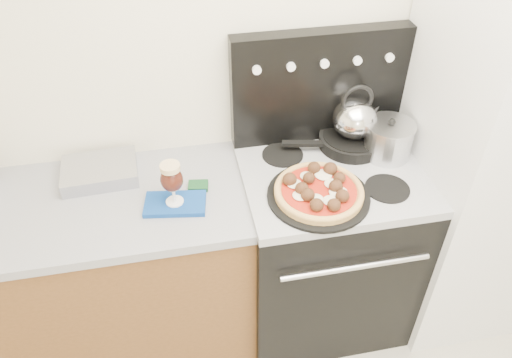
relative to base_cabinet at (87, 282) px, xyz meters
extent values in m
cube|color=beige|center=(1.02, 0.30, 0.82)|extent=(3.50, 0.01, 2.50)
cube|color=brown|center=(0.00, 0.00, 0.00)|extent=(1.45, 0.60, 0.86)
cube|color=#96969E|center=(0.00, 0.00, 0.45)|extent=(1.48, 0.63, 0.04)
cube|color=black|center=(1.10, -0.02, 0.01)|extent=(0.76, 0.65, 0.88)
cube|color=#ADADB2|center=(1.10, -0.02, 0.47)|extent=(0.76, 0.65, 0.04)
cube|color=black|center=(1.10, 0.25, 0.74)|extent=(0.76, 0.08, 0.50)
cube|color=silver|center=(1.80, -0.05, 0.52)|extent=(0.64, 0.68, 1.90)
cube|color=silver|center=(0.15, 0.15, 0.50)|extent=(0.31, 0.24, 0.06)
cube|color=navy|center=(0.44, -0.09, 0.48)|extent=(0.26, 0.17, 0.02)
cylinder|color=black|center=(1.00, -0.17, 0.50)|extent=(0.51, 0.51, 0.01)
cylinder|color=black|center=(1.24, 0.14, 0.52)|extent=(0.34, 0.34, 0.05)
cylinder|color=silver|center=(1.37, 0.04, 0.56)|extent=(0.24, 0.24, 0.15)
camera|label=1|loc=(0.48, -1.55, 1.80)|focal=35.00mm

